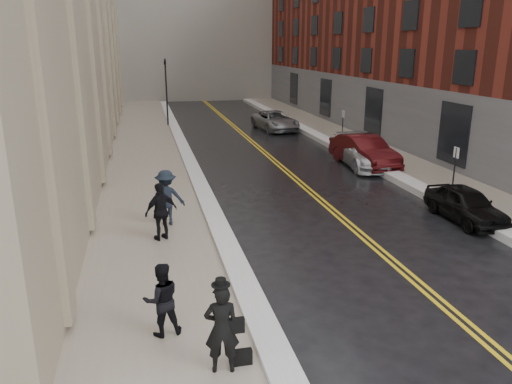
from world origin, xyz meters
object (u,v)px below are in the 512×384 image
car_black (466,204)px  car_maroon (364,151)px  car_silver_far (275,121)px  pedestrian_c (161,212)px  pedestrian_a (162,299)px  pedestrian_main (222,329)px  car_silver_near (364,152)px  pedestrian_b (166,198)px

car_black → car_maroon: bearing=90.3°
car_silver_far → pedestrian_c: pedestrian_c is taller
car_black → pedestrian_c: size_ratio=1.96×
car_black → pedestrian_a: bearing=-154.0°
car_black → car_maroon: 8.77m
car_silver_far → pedestrian_main: pedestrian_main is taller
car_black → car_silver_near: (0.00, 8.80, 0.11)m
car_silver_near → pedestrian_c: 13.91m
car_silver_far → pedestrian_c: 22.81m
car_silver_far → pedestrian_b: pedestrian_b is taller
pedestrian_a → pedestrian_b: size_ratio=0.85×
car_maroon → car_silver_near: car_maroon is taller
pedestrian_a → pedestrian_c: pedestrian_c is taller
pedestrian_main → car_maroon: bearing=-115.0°
car_maroon → pedestrian_a: pedestrian_a is taller
pedestrian_main → pedestrian_c: 7.23m
car_black → pedestrian_main: (-10.13, -6.94, 0.43)m
pedestrian_c → car_silver_near: bearing=-167.0°
car_silver_far → pedestrian_main: bearing=-113.7°
car_maroon → pedestrian_main: bearing=-128.0°
pedestrian_c → car_black: bearing=153.8°
car_black → pedestrian_a: (-11.19, -5.39, 0.35)m
car_black → car_silver_near: 8.80m
car_black → pedestrian_c: (-10.95, 0.24, 0.46)m
car_silver_far → pedestrian_b: size_ratio=2.62×
pedestrian_a → car_black: bearing=-163.0°
car_maroon → car_silver_far: bearing=92.2°
car_silver_near → pedestrian_c: (-10.95, -8.56, 0.35)m
car_black → car_silver_near: bearing=90.3°
car_maroon → pedestrian_b: 12.87m
car_black → car_maroon: car_maroon is taller
pedestrian_b → pedestrian_c: pedestrian_b is taller
car_silver_near → car_silver_far: 12.34m
car_silver_far → car_black: bearing=-92.4°
pedestrian_main → pedestrian_b: 8.60m
pedestrian_main → car_silver_far: bearing=-99.2°
pedestrian_c → pedestrian_b: bearing=-124.8°
pedestrian_main → pedestrian_b: pedestrian_b is taller
pedestrian_b → car_maroon: bearing=-145.3°
car_black → pedestrian_b: 10.85m
car_silver_near → pedestrian_main: bearing=-117.7°
car_silver_far → car_silver_near: bearing=-89.3°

